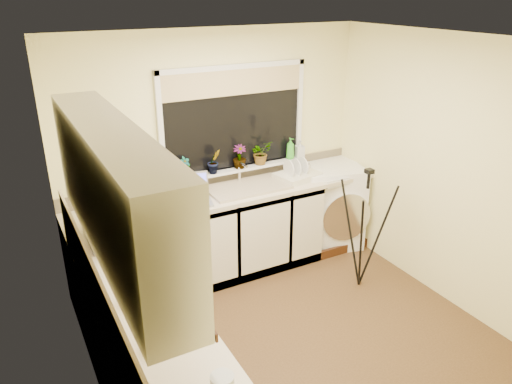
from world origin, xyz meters
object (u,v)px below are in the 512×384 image
object	(u,v)px
plant_d	(261,153)
laptop	(192,194)
steel_jar	(133,294)
plant_b	(214,161)
washing_machine	(328,204)
plant_c	(239,157)
cup_left	(159,336)
tripod	(364,230)
plant_a	(185,167)
soap_bottle_green	(290,148)
microwave	(108,222)
dish_rack	(297,176)
kettle	(125,238)
soap_bottle_clear	(300,149)
cup_back	(304,168)

from	to	relation	value
plant_d	laptop	bearing A→B (deg)	-164.17
laptop	steel_jar	distance (m)	1.62
plant_b	washing_machine	bearing A→B (deg)	-6.28
plant_c	cup_left	distance (m)	2.58
washing_machine	plant_b	size ratio (longest dim) A/B	3.81
washing_machine	tripod	xyz separation A→B (m)	(-0.25, -0.91, 0.15)
tripod	plant_a	size ratio (longest dim) A/B	5.68
soap_bottle_green	cup_left	bearing A→B (deg)	-136.48
microwave	tripod	bearing A→B (deg)	-100.23
laptop	plant_a	distance (m)	0.31
dish_rack	soap_bottle_green	world-z (taller)	soap_bottle_green
dish_rack	washing_machine	bearing A→B (deg)	-2.35
plant_a	kettle	bearing A→B (deg)	-133.05
soap_bottle_green	kettle	bearing A→B (deg)	-156.21
soap_bottle_clear	laptop	bearing A→B (deg)	-170.19
washing_machine	cup_back	distance (m)	0.58
plant_a	plant_c	bearing A→B (deg)	0.37
plant_a	plant_d	bearing A→B (deg)	0.65
tripod	cup_left	distance (m)	2.56
laptop	plant_d	xyz separation A→B (m)	(0.89, 0.25, 0.21)
microwave	soap_bottle_clear	world-z (taller)	soap_bottle_clear
microwave	soap_bottle_green	distance (m)	2.21
washing_machine	plant_d	xyz separation A→B (m)	(-0.80, 0.17, 0.70)
kettle	washing_machine	bearing A→B (deg)	16.55
plant_d	cup_back	distance (m)	0.54
tripod	plant_a	bearing A→B (deg)	159.62
steel_jar	plant_b	distance (m)	2.02
tripod	cup_back	distance (m)	1.02
dish_rack	steel_jar	size ratio (longest dim) A/B	4.06
microwave	cup_back	size ratio (longest dim) A/B	3.75
washing_machine	tripod	distance (m)	0.96
plant_c	cup_back	size ratio (longest dim) A/B	1.78
washing_machine	plant_b	distance (m)	1.52
kettle	cup_left	xyz separation A→B (m)	(-0.11, -1.15, -0.06)
plant_d	soap_bottle_clear	size ratio (longest dim) A/B	1.28
washing_machine	cup_left	distance (m)	3.24
plant_a	cup_left	size ratio (longest dim) A/B	1.98
washing_machine	plant_a	size ratio (longest dim) A/B	4.35
washing_machine	soap_bottle_green	xyz separation A→B (m)	(-0.43, 0.17, 0.69)
washing_machine	dish_rack	bearing A→B (deg)	-158.63
tripod	soap_bottle_clear	xyz separation A→B (m)	(-0.06, 1.07, 0.53)
kettle	soap_bottle_green	size ratio (longest dim) A/B	0.96
plant_d	soap_bottle_green	bearing A→B (deg)	-0.43
laptop	cup_left	size ratio (longest dim) A/B	3.66
dish_rack	cup_back	world-z (taller)	cup_back
kettle	plant_d	size ratio (longest dim) A/B	0.90
plant_c	plant_a	bearing A→B (deg)	-179.63
kettle	cup_back	world-z (taller)	kettle
plant_c	plant_b	bearing A→B (deg)	-176.66
steel_jar	plant_a	bearing A→B (deg)	58.32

